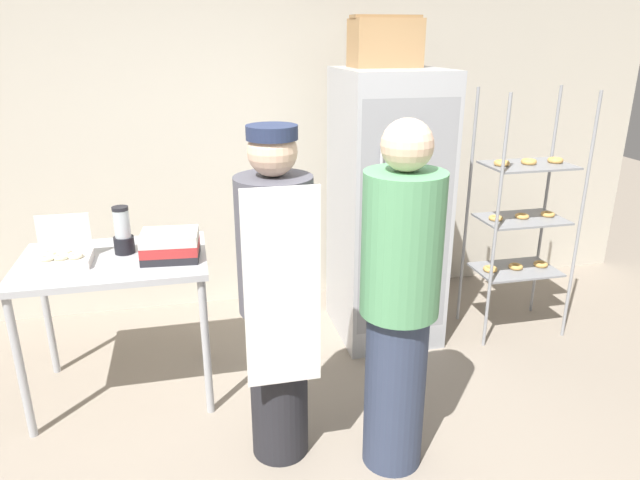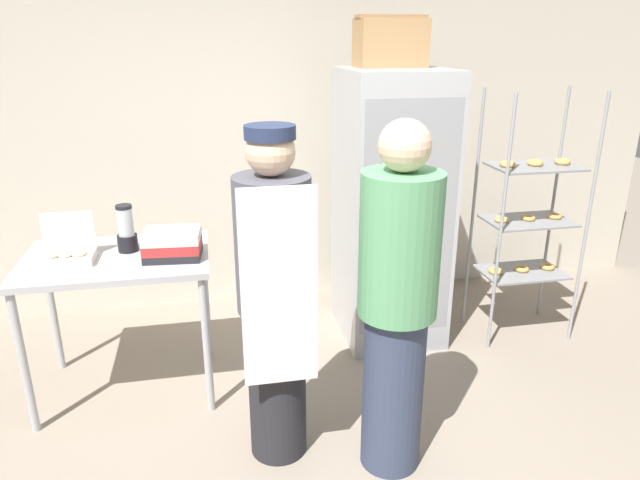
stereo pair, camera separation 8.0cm
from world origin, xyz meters
The scene contains 10 objects.
back_wall centered at (0.00, 2.42, 1.51)m, with size 6.40×0.12×3.02m, color beige.
refrigerator centered at (0.73, 1.61, 0.92)m, with size 0.66×0.76×1.84m.
baking_rack centered at (1.65, 1.43, 0.85)m, with size 0.64×0.42×1.71m.
prep_counter centered at (-1.01, 1.22, 0.76)m, with size 1.02×0.72×0.86m.
donut_box centered at (-1.26, 1.18, 0.91)m, with size 0.28×0.21×0.25m.
blender_pitcher centered at (-0.95, 1.29, 0.98)m, with size 0.11×0.11×0.27m.
binder_stack centered at (-0.69, 1.14, 0.94)m, with size 0.33×0.26×0.16m.
cardboard_storage_box centered at (0.72, 1.73, 1.99)m, with size 0.44×0.28×0.31m.
person_baker centered at (-0.20, 0.50, 0.87)m, with size 0.35×0.37×1.67m.
person_customer centered at (0.34, 0.30, 0.87)m, with size 0.36×0.36×1.71m.
Camera 2 is at (-0.47, -1.93, 2.03)m, focal length 32.00 mm.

